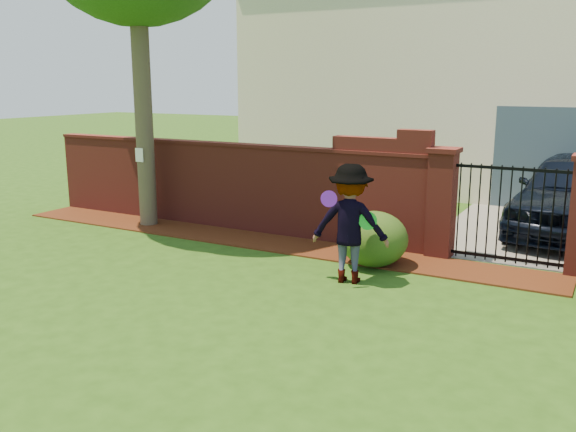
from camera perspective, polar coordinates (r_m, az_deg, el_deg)
The scene contains 13 objects.
ground at distance 8.48m, azimuth -9.71°, elevation -8.18°, with size 80.00×80.00×0.01m, color #254A12.
mulch_bed at distance 11.60m, azimuth -3.17°, elevation -2.27°, with size 11.10×1.08×0.03m, color #3B180A.
brick_wall at distance 12.52m, azimuth -5.74°, elevation 3.04°, with size 8.70×0.31×2.16m.
pillar_left at distance 10.69m, azimuth 14.16°, elevation 1.27°, with size 0.50×0.50×1.88m.
iron_gate at distance 10.50m, azimuth 19.93°, elevation 0.13°, with size 1.78×0.03×1.60m.
driveway at distance 14.55m, azimuth 22.22°, elevation -0.21°, with size 3.20×8.00×0.01m, color slate.
house at distance 18.61m, azimuth 16.77°, elevation 12.54°, with size 12.40×6.40×6.30m.
car at distance 13.00m, azimuth 25.05°, elevation 1.78°, with size 1.93×4.79×1.63m, color black.
paper_notice at distance 12.81m, azimuth -13.72°, elevation 5.55°, with size 0.20×0.01×0.28m, color white.
shrub_left at distance 10.02m, azimuth 8.01°, elevation -2.14°, with size 1.11×1.11×0.91m, color #204615.
man at distance 9.07m, azimuth 5.75°, elevation -0.77°, with size 1.15×0.66×1.79m, color gray.
frisbee_purple at distance 8.73m, azimuth 3.84°, elevation 1.61°, with size 0.24×0.24×0.02m, color #6B1BAE.
frisbee_green at distance 8.93m, azimuth 7.46°, elevation -0.44°, with size 0.27×0.27×0.02m, color green.
Camera 1 is at (5.01, -6.17, 2.95)m, focal length 38.08 mm.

